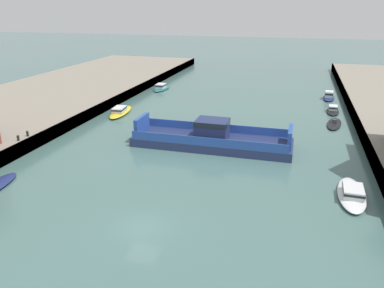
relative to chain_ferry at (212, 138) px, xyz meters
name	(u,v)px	position (x,y,z in m)	size (l,w,h in m)	color
ground_plane	(142,228)	(-1.26, -20.34, -1.09)	(400.00, 400.00, 0.00)	#476B66
chain_ferry	(212,138)	(0.00, 0.00, 0.00)	(20.46, 6.14, 3.61)	navy
moored_boat_near_left	(161,87)	(-18.38, 31.38, -0.60)	(2.52, 6.97, 1.34)	#237075
moored_boat_near_right	(334,124)	(16.01, 14.17, -0.89)	(2.94, 6.98, 0.89)	black
moored_boat_mid_left	(329,96)	(16.16, 31.91, -0.49)	(2.58, 6.43, 1.60)	navy
moored_boat_mid_right	(352,193)	(15.98, -10.05, -0.62)	(2.82, 7.81, 1.28)	white
moored_boat_far_left	(333,110)	(16.28, 21.85, -0.68)	(2.24, 5.63, 1.12)	black
moored_boat_upstream_a	(120,111)	(-18.33, 11.04, -0.61)	(3.38, 8.59, 1.31)	yellow
bollard_left_aft	(18,138)	(-22.12, -9.04, 1.08)	(0.32, 0.32, 0.71)	black
bollard_left_far	(27,133)	(-22.12, -7.33, 1.08)	(0.32, 0.32, 0.71)	black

